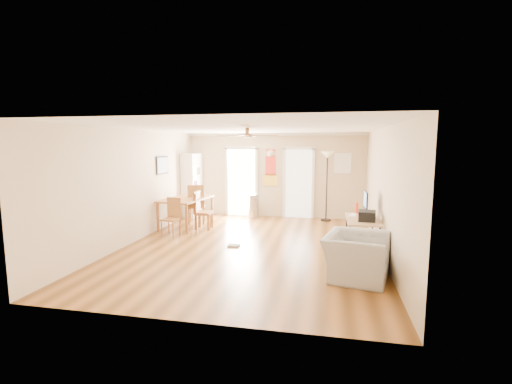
% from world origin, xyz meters
% --- Properties ---
extents(floor, '(7.00, 7.00, 0.00)m').
position_xyz_m(floor, '(0.00, 0.00, 0.00)').
color(floor, brown).
rests_on(floor, ground).
extents(ceiling, '(5.50, 7.00, 0.00)m').
position_xyz_m(ceiling, '(0.00, 0.00, 2.60)').
color(ceiling, silver).
rests_on(ceiling, floor).
extents(wall_back, '(5.50, 0.04, 2.60)m').
position_xyz_m(wall_back, '(0.00, 3.50, 1.30)').
color(wall_back, beige).
rests_on(wall_back, floor).
extents(wall_front, '(5.50, 0.04, 2.60)m').
position_xyz_m(wall_front, '(0.00, -3.50, 1.30)').
color(wall_front, beige).
rests_on(wall_front, floor).
extents(wall_left, '(0.04, 7.00, 2.60)m').
position_xyz_m(wall_left, '(-2.75, 0.00, 1.30)').
color(wall_left, beige).
rests_on(wall_left, floor).
extents(wall_right, '(0.04, 7.00, 2.60)m').
position_xyz_m(wall_right, '(2.75, 0.00, 1.30)').
color(wall_right, beige).
rests_on(wall_right, floor).
extents(crown_molding, '(5.50, 7.00, 0.08)m').
position_xyz_m(crown_molding, '(0.00, 0.00, 2.56)').
color(crown_molding, white).
rests_on(crown_molding, wall_back).
extents(kitchen_doorway, '(0.90, 0.10, 2.10)m').
position_xyz_m(kitchen_doorway, '(-1.05, 3.48, 1.05)').
color(kitchen_doorway, white).
rests_on(kitchen_doorway, wall_back).
extents(bathroom_doorway, '(0.80, 0.10, 2.10)m').
position_xyz_m(bathroom_doorway, '(0.75, 3.48, 1.05)').
color(bathroom_doorway, white).
rests_on(bathroom_doorway, wall_back).
extents(wall_decal, '(0.46, 0.03, 1.10)m').
position_xyz_m(wall_decal, '(-0.13, 3.48, 1.55)').
color(wall_decal, red).
rests_on(wall_decal, wall_back).
extents(ac_grille, '(0.50, 0.04, 0.60)m').
position_xyz_m(ac_grille, '(2.05, 3.47, 1.70)').
color(ac_grille, white).
rests_on(ac_grille, wall_back).
extents(framed_poster, '(0.04, 0.66, 0.48)m').
position_xyz_m(framed_poster, '(-2.73, 1.40, 1.70)').
color(framed_poster, black).
rests_on(framed_poster, wall_left).
extents(ceiling_fan, '(1.24, 1.24, 0.20)m').
position_xyz_m(ceiling_fan, '(0.00, -0.30, 2.43)').
color(ceiling_fan, '#593819').
rests_on(ceiling_fan, ceiling).
extents(bookshelf, '(0.56, 0.95, 1.98)m').
position_xyz_m(bookshelf, '(-2.53, 3.03, 0.99)').
color(bookshelf, white).
rests_on(bookshelf, floor).
extents(dining_table, '(1.15, 1.70, 0.80)m').
position_xyz_m(dining_table, '(-2.15, 1.59, 0.40)').
color(dining_table, '#9A5C31').
rests_on(dining_table, floor).
extents(dining_chair_right_a, '(0.42, 0.42, 1.01)m').
position_xyz_m(dining_chair_right_a, '(-1.60, 1.44, 0.50)').
color(dining_chair_right_a, '#A26134').
rests_on(dining_chair_right_a, floor).
extents(dining_chair_right_b, '(0.46, 0.46, 0.95)m').
position_xyz_m(dining_chair_right_b, '(-1.60, 1.43, 0.48)').
color(dining_chair_right_b, '#A65F35').
rests_on(dining_chair_right_b, floor).
extents(dining_chair_near, '(0.43, 0.43, 0.93)m').
position_xyz_m(dining_chair_near, '(-2.16, 0.59, 0.46)').
color(dining_chair_near, '#9A6431').
rests_on(dining_chair_near, floor).
extents(dining_chair_far, '(0.57, 0.57, 1.12)m').
position_xyz_m(dining_chair_far, '(-2.04, 2.08, 0.56)').
color(dining_chair_far, olive).
rests_on(dining_chair_far, floor).
extents(trash_can, '(0.43, 0.43, 0.72)m').
position_xyz_m(trash_can, '(-0.60, 3.18, 0.36)').
color(trash_can, '#B0B1B3').
rests_on(trash_can, floor).
extents(torchiere_lamp, '(0.49, 0.49, 2.05)m').
position_xyz_m(torchiere_lamp, '(1.61, 3.19, 1.02)').
color(torchiere_lamp, black).
rests_on(torchiere_lamp, floor).
extents(computer_desk, '(0.65, 1.30, 0.70)m').
position_xyz_m(computer_desk, '(2.37, 0.18, 0.35)').
color(computer_desk, tan).
rests_on(computer_desk, floor).
extents(imac, '(0.10, 0.58, 0.54)m').
position_xyz_m(imac, '(2.47, 0.55, 0.97)').
color(imac, black).
rests_on(imac, computer_desk).
extents(keyboard, '(0.20, 0.39, 0.01)m').
position_xyz_m(keyboard, '(2.20, 0.53, 0.70)').
color(keyboard, white).
rests_on(keyboard, computer_desk).
extents(printer, '(0.38, 0.42, 0.20)m').
position_xyz_m(printer, '(2.45, -0.01, 0.80)').
color(printer, black).
rests_on(printer, computer_desk).
extents(orange_bottle, '(0.09, 0.09, 0.24)m').
position_xyz_m(orange_bottle, '(2.30, 0.79, 0.82)').
color(orange_bottle, '#FC3D16').
rests_on(orange_bottle, computer_desk).
extents(wastebasket_a, '(0.33, 0.33, 0.33)m').
position_xyz_m(wastebasket_a, '(1.82, -0.56, 0.16)').
color(wastebasket_a, white).
rests_on(wastebasket_a, floor).
extents(floor_cloth, '(0.26, 0.21, 0.04)m').
position_xyz_m(floor_cloth, '(-0.38, -0.03, 0.02)').
color(floor_cloth, gray).
rests_on(floor_cloth, floor).
extents(armchair, '(1.23, 1.34, 0.75)m').
position_xyz_m(armchair, '(2.15, -1.45, 0.37)').
color(armchair, '#999894').
rests_on(armchair, floor).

